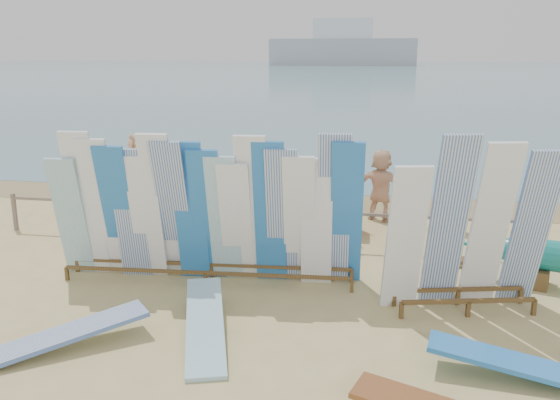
% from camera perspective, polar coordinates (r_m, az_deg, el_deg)
% --- Properties ---
extents(ground, '(160.00, 160.00, 0.00)m').
position_cam_1_polar(ground, '(10.62, -5.59, -9.23)').
color(ground, tan).
rests_on(ground, ground).
extents(ocean, '(320.00, 240.00, 0.02)m').
position_cam_1_polar(ocean, '(137.46, 9.37, 12.17)').
color(ocean, slate).
rests_on(ocean, ground).
extents(wet_sand_strip, '(40.00, 2.60, 0.01)m').
position_cam_1_polar(wet_sand_strip, '(17.31, 0.88, 0.08)').
color(wet_sand_strip, olive).
rests_on(wet_sand_strip, ground).
extents(distant_ship, '(45.00, 8.00, 14.00)m').
position_cam_1_polar(distant_ship, '(189.94, 6.04, 14.36)').
color(distant_ship, '#999EA3').
rests_on(distant_ship, ocean).
extents(fence, '(12.08, 0.08, 0.90)m').
position_cam_1_polar(fence, '(13.16, -2.11, -1.62)').
color(fence, '#7A695C').
rests_on(fence, ground).
extents(main_surfboard_rack, '(5.75, 1.14, 2.87)m').
position_cam_1_polar(main_surfboard_rack, '(10.89, -7.03, -1.46)').
color(main_surfboard_rack, brown).
rests_on(main_surfboard_rack, ground).
extents(side_surfboard_rack, '(2.76, 1.36, 3.01)m').
position_cam_1_polar(side_surfboard_rack, '(10.04, 17.80, -2.96)').
color(side_surfboard_rack, brown).
rests_on(side_surfboard_rack, ground).
extents(vendor_table, '(0.83, 0.64, 1.01)m').
position_cam_1_polar(vendor_table, '(10.94, 15.79, -7.12)').
color(vendor_table, brown).
rests_on(vendor_table, ground).
extents(flat_board_a, '(1.36, 2.73, 0.39)m').
position_cam_1_polar(flat_board_a, '(9.33, -7.20, -12.74)').
color(flat_board_a, '#80B7CD').
rests_on(flat_board_a, ground).
extents(flat_board_e, '(2.39, 2.20, 0.39)m').
position_cam_1_polar(flat_board_e, '(9.41, -20.81, -13.36)').
color(flat_board_e, silver).
rests_on(flat_board_e, ground).
extents(flat_board_d, '(2.74, 0.97, 0.40)m').
position_cam_1_polar(flat_board_d, '(8.74, 23.07, -15.79)').
color(flat_board_d, '#256EBB').
rests_on(flat_board_d, ground).
extents(beach_chair_left, '(0.57, 0.59, 0.80)m').
position_cam_1_polar(beach_chair_left, '(13.96, -0.63, -2.37)').
color(beach_chair_left, red).
rests_on(beach_chair_left, ground).
extents(beach_chair_right, '(0.70, 0.71, 0.82)m').
position_cam_1_polar(beach_chair_right, '(14.06, 4.22, -2.27)').
color(beach_chair_right, red).
rests_on(beach_chair_right, ground).
extents(stroller, '(0.61, 0.86, 1.16)m').
position_cam_1_polar(stroller, '(14.07, 6.49, -1.35)').
color(stroller, red).
rests_on(stroller, ground).
extents(beachgoer_11, '(0.92, 1.80, 1.85)m').
position_cam_1_polar(beachgoer_11, '(18.27, -13.55, 3.40)').
color(beachgoer_11, beige).
rests_on(beachgoer_11, ground).
extents(beachgoer_7, '(0.46, 0.68, 1.72)m').
position_cam_1_polar(beachgoer_7, '(14.54, 16.93, 0.22)').
color(beachgoer_7, '#8C6042').
rests_on(beachgoer_7, ground).
extents(beachgoer_2, '(0.86, 0.65, 1.61)m').
position_cam_1_polar(beachgoer_2, '(15.88, -15.54, 1.25)').
color(beachgoer_2, beige).
rests_on(beachgoer_2, ground).
extents(beachgoer_0, '(0.90, 0.70, 1.67)m').
position_cam_1_polar(beachgoer_0, '(16.82, -16.92, 1.96)').
color(beachgoer_0, tan).
rests_on(beachgoer_0, ground).
extents(beachgoer_3, '(0.81, 1.15, 1.64)m').
position_cam_1_polar(beachgoer_3, '(15.11, -2.42, 1.19)').
color(beachgoer_3, tan).
rests_on(beachgoer_3, ground).
extents(beachgoer_1, '(0.71, 0.66, 1.74)m').
position_cam_1_polar(beachgoer_1, '(16.75, -9.91, 2.44)').
color(beachgoer_1, '#8C6042').
rests_on(beachgoer_1, ground).
extents(beachgoer_5, '(1.75, 1.30, 1.83)m').
position_cam_1_polar(beachgoer_5, '(15.19, 9.71, 1.43)').
color(beachgoer_5, beige).
rests_on(beachgoer_5, ground).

